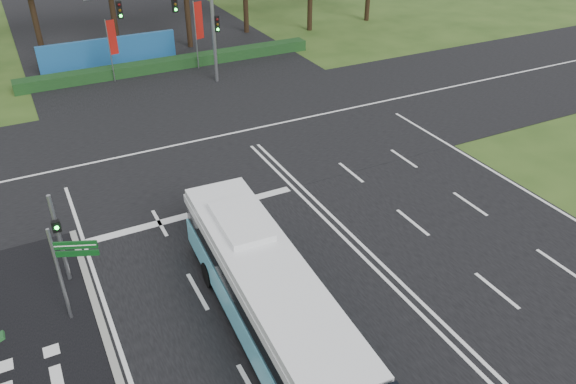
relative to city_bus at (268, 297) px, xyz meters
The scene contains 11 objects.
ground 6.17m from the city_bus, 30.67° to the left, with size 120.00×120.00×0.00m, color #2A4517.
road_main 6.17m from the city_bus, 30.67° to the left, with size 20.00×120.00×0.04m, color black.
road_cross 15.97m from the city_bus, 71.19° to the left, with size 120.00×14.00×0.05m, color black.
city_bus is the anchor object (origin of this frame).
pedestrian_signal 8.11m from the city_bus, 133.39° to the left, with size 0.32×0.43×3.78m.
street_sign 6.67m from the city_bus, 146.81° to the left, with size 1.39×0.63×3.81m.
banner_flag_left 26.80m from the city_bus, 88.08° to the left, with size 0.63×0.18×4.35m.
banner_flag_mid 27.70m from the city_bus, 75.13° to the left, with size 0.71×0.25×4.93m.
traffic_light_gantry 24.33m from the city_bus, 77.24° to the left, with size 8.41×0.28×7.00m.
hedge 28.04m from the city_bus, 79.46° to the left, with size 22.00×1.20×0.80m, color #123316.
blue_hoarding 30.06m from the city_bus, 87.86° to the left, with size 10.00×0.30×2.20m, color #1A538E.
Camera 1 is at (-10.79, -15.57, 13.99)m, focal length 35.00 mm.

